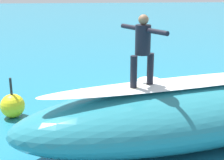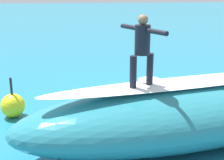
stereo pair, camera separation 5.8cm
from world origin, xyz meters
name	(u,v)px [view 2 (the right image)]	position (x,y,z in m)	size (l,w,h in m)	color
ground_plane	(158,105)	(0.00, 0.00, 0.00)	(120.00, 120.00, 0.00)	teal
wave_crest	(188,113)	(-0.16, 2.67, 0.80)	(9.13, 2.80, 1.61)	teal
wave_foam_lip	(191,82)	(-0.16, 2.67, 1.65)	(7.76, 0.98, 0.08)	white
surfboard_riding	(141,87)	(1.16, 2.99, 1.65)	(2.22, 0.49, 0.08)	#EAE5C6
surfer_riding	(142,45)	(1.16, 2.99, 2.67)	(0.87, 1.45, 1.69)	black
surfboard_paddling	(92,99)	(2.25, -0.69, 0.04)	(2.14, 0.51, 0.08)	yellow
surfer_paddling	(95,96)	(2.15, -0.61, 0.21)	(1.34, 1.20, 0.29)	black
buoy_marker	(13,105)	(4.77, 0.58, 0.38)	(0.75, 0.75, 1.28)	yellow
foam_patch_near	(150,80)	(-0.28, -2.84, 0.06)	(1.08, 1.01, 0.12)	white
foam_patch_mid	(212,92)	(-2.31, -1.00, 0.07)	(0.62, 0.56, 0.15)	white
foam_patch_far	(126,107)	(1.15, 0.25, 0.09)	(0.59, 0.53, 0.18)	white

